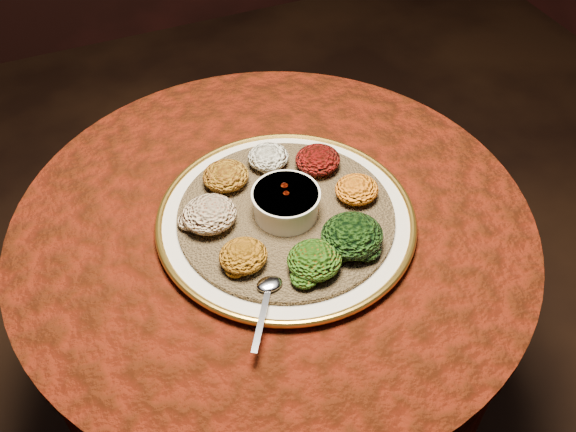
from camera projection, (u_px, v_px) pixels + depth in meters
name	position (u px, v px, depth m)	size (l,w,h in m)	color
table	(274.00, 281.00, 1.30)	(0.96, 0.96, 0.73)	black
platter	(286.00, 219.00, 1.16)	(0.58, 0.58, 0.02)	silver
injera	(286.00, 215.00, 1.15)	(0.39, 0.39, 0.01)	olive
stew_bowl	(286.00, 202.00, 1.12)	(0.12, 0.12, 0.05)	white
spoon	(268.00, 289.00, 1.02)	(0.09, 0.13, 0.01)	silver
portion_ayib	(268.00, 157.00, 1.22)	(0.08, 0.08, 0.04)	white
portion_kitfo	(318.00, 160.00, 1.21)	(0.09, 0.08, 0.04)	black
portion_tikil	(357.00, 189.00, 1.16)	(0.08, 0.08, 0.04)	#B4820F
portion_gomen	(352.00, 236.00, 1.07)	(0.11, 0.10, 0.05)	black
portion_mixveg	(314.00, 260.00, 1.04)	(0.09, 0.09, 0.04)	#923709
portion_kik	(243.00, 256.00, 1.05)	(0.08, 0.08, 0.04)	#9D580D
portion_timatim	(209.00, 214.00, 1.11)	(0.10, 0.09, 0.05)	maroon
portion_shiro	(226.00, 176.00, 1.18)	(0.09, 0.08, 0.04)	#A56B13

